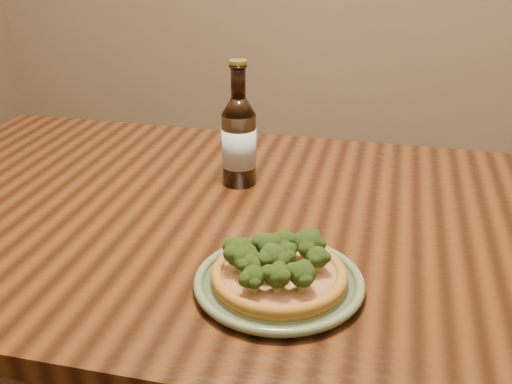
% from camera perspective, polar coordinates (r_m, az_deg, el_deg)
% --- Properties ---
extents(table, '(1.60, 0.90, 0.75)m').
position_cam_1_polar(table, '(1.16, 0.94, -6.51)').
color(table, '#43230E').
rests_on(table, ground).
extents(plate, '(0.26, 0.26, 0.02)m').
position_cam_1_polar(plate, '(0.91, 2.21, -8.62)').
color(plate, '#5A6E4C').
rests_on(plate, table).
extents(pizza, '(0.20, 0.20, 0.07)m').
position_cam_1_polar(pizza, '(0.90, 2.12, -7.43)').
color(pizza, '#A06C24').
rests_on(pizza, plate).
extents(beer_bottle, '(0.07, 0.07, 0.26)m').
position_cam_1_polar(beer_bottle, '(1.22, -1.63, 4.98)').
color(beer_bottle, black).
rests_on(beer_bottle, table).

